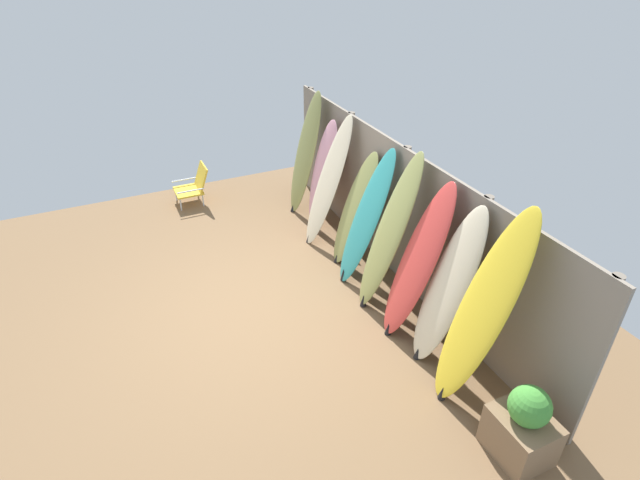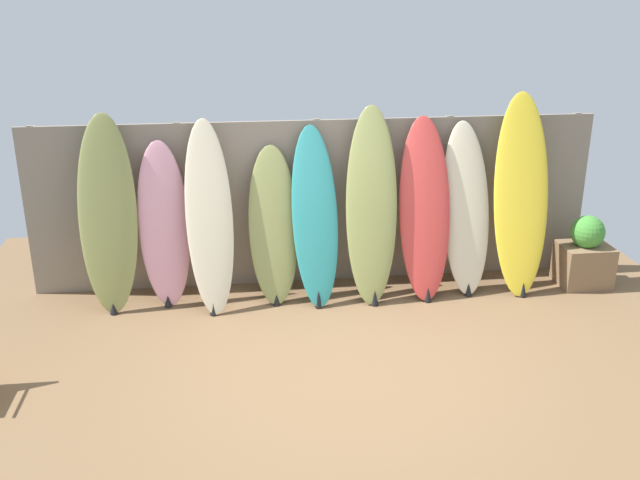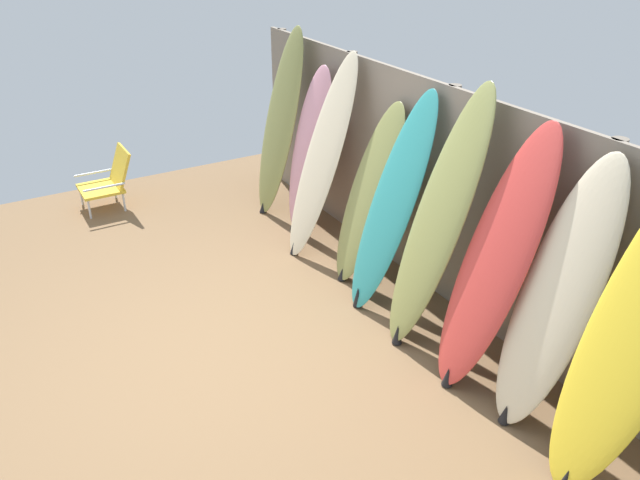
{
  "view_description": "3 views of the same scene",
  "coord_description": "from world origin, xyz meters",
  "views": [
    {
      "loc": [
        4.7,
        -1.28,
        4.02
      ],
      "look_at": [
        0.16,
        0.81,
        0.89
      ],
      "focal_mm": 28.0,
      "sensor_mm": 36.0,
      "label": 1
    },
    {
      "loc": [
        -0.9,
        -5.33,
        3.18
      ],
      "look_at": [
        -0.13,
        0.67,
        0.96
      ],
      "focal_mm": 40.0,
      "sensor_mm": 36.0,
      "label": 2
    },
    {
      "loc": [
        3.56,
        -1.24,
        2.99
      ],
      "look_at": [
        0.44,
        0.59,
        1.06
      ],
      "focal_mm": 35.0,
      "sensor_mm": 36.0,
      "label": 3
    }
  ],
  "objects": [
    {
      "name": "surfboard_yellow_8",
      "position": [
        2.11,
        1.55,
        1.03
      ],
      "size": [
        0.66,
        0.78,
        2.08
      ],
      "color": "yellow",
      "rests_on": "ground"
    },
    {
      "name": "ground",
      "position": [
        0.0,
        0.0,
        0.0
      ],
      "size": [
        7.68,
        7.68,
        0.0
      ],
      "primitive_type": "plane",
      "color": "brown"
    },
    {
      "name": "surfboard_teal_4",
      "position": [
        -0.07,
        1.56,
        0.87
      ],
      "size": [
        0.5,
        0.74,
        1.78
      ],
      "color": "teal",
      "rests_on": "ground"
    },
    {
      "name": "fence_back",
      "position": [
        -0.0,
        2.01,
        0.9
      ],
      "size": [
        6.08,
        0.11,
        1.8
      ],
      "color": "gray",
      "rests_on": "ground"
    },
    {
      "name": "surfboard_olive_0",
      "position": [
        -2.14,
        1.61,
        0.98
      ],
      "size": [
        0.58,
        0.58,
        1.96
      ],
      "color": "olive",
      "rests_on": "ground"
    },
    {
      "name": "surfboard_cream_7",
      "position": [
        1.54,
        1.62,
        0.89
      ],
      "size": [
        0.51,
        0.66,
        1.79
      ],
      "color": "beige",
      "rests_on": "ground"
    },
    {
      "name": "surfboard_olive_3",
      "position": [
        -0.5,
        1.63,
        0.78
      ],
      "size": [
        0.52,
        0.62,
        1.58
      ],
      "color": "olive",
      "rests_on": "ground"
    },
    {
      "name": "planter_box",
      "position": [
        2.89,
        1.49,
        0.34
      ],
      "size": [
        0.54,
        0.45,
        0.79
      ],
      "color": "#846647",
      "rests_on": "ground"
    },
    {
      "name": "surfboard_pink_1",
      "position": [
        -1.61,
        1.66,
        0.83
      ],
      "size": [
        0.56,
        0.52,
        1.67
      ],
      "color": "pink",
      "rests_on": "ground"
    },
    {
      "name": "surfboard_olive_5",
      "position": [
        0.51,
        1.54,
        0.98
      ],
      "size": [
        0.61,
        0.77,
        1.98
      ],
      "color": "olive",
      "rests_on": "ground"
    },
    {
      "name": "surfboard_cream_2",
      "position": [
        -1.14,
        1.54,
        0.93
      ],
      "size": [
        0.53,
        0.79,
        1.88
      ],
      "color": "beige",
      "rests_on": "ground"
    },
    {
      "name": "surfboard_red_6",
      "position": [
        1.08,
        1.56,
        0.92
      ],
      "size": [
        0.58,
        0.75,
        1.86
      ],
      "color": "#D13D38",
      "rests_on": "ground"
    }
  ]
}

